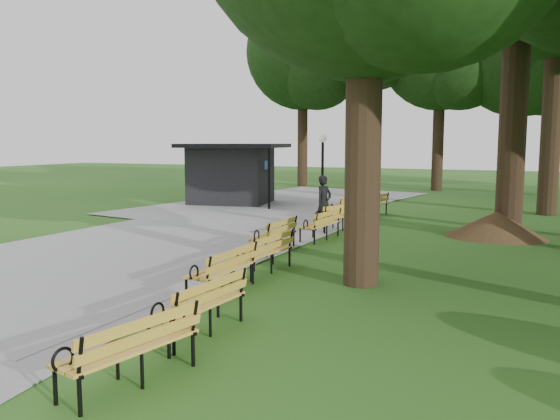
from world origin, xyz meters
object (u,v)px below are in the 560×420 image
at_px(dirt_mound, 496,224).
at_px(bench_0, 129,348).
at_px(bench_1, 198,305).
at_px(bench_8, 370,205).
at_px(bench_5, 320,225).
at_px(bench_2, 221,269).
at_px(bench_6, 338,217).
at_px(kiosk, 231,174).
at_px(bench_4, 273,235).
at_px(bench_3, 263,253).
at_px(bench_7, 342,209).
at_px(lamp_post, 323,157).
at_px(person, 324,202).

bearing_deg(dirt_mound, bench_0, -104.80).
xyz_separation_m(bench_1, bench_8, (-1.14, 14.12, 0.00)).
relative_size(bench_5, bench_8, 1.00).
bearing_deg(bench_2, bench_8, -176.32).
xyz_separation_m(bench_2, bench_6, (-0.35, 8.12, 0.00)).
height_order(kiosk, bench_5, kiosk).
bearing_deg(bench_4, bench_2, 11.92).
distance_m(bench_0, bench_6, 12.19).
height_order(dirt_mound, bench_6, bench_6).
height_order(dirt_mound, bench_0, bench_0).
xyz_separation_m(kiosk, bench_3, (7.23, -11.81, -0.93)).
bearing_deg(kiosk, bench_2, -72.13).
distance_m(bench_6, bench_7, 2.25).
height_order(bench_0, bench_8, same).
bearing_deg(bench_3, bench_8, -172.88).
relative_size(bench_6, bench_8, 1.00).
bearing_deg(kiosk, lamp_post, -35.39).
xyz_separation_m(lamp_post, bench_3, (1.94, -9.32, -1.81)).
bearing_deg(bench_4, bench_8, 177.92).
xyz_separation_m(lamp_post, bench_8, (1.66, 0.82, -1.81)).
distance_m(person, kiosk, 8.18).
xyz_separation_m(bench_4, bench_5, (0.47, 2.23, 0.00)).
bearing_deg(lamp_post, bench_8, 26.33).
distance_m(dirt_mound, bench_8, 5.70).
bearing_deg(person, bench_1, -148.05).
bearing_deg(lamp_post, bench_2, -80.08).
xyz_separation_m(bench_0, bench_4, (-1.79, 7.99, 0.00)).
xyz_separation_m(dirt_mound, bench_7, (-5.28, 1.65, 0.05)).
bearing_deg(bench_1, bench_0, 11.16).
bearing_deg(bench_6, lamp_post, -124.91).
bearing_deg(bench_2, bench_0, 16.93).
distance_m(kiosk, bench_6, 8.85).
xyz_separation_m(person, lamp_post, (-1.02, 2.70, 1.38)).
bearing_deg(bench_1, lamp_post, -163.04).
bearing_deg(person, bench_2, -151.28).
bearing_deg(bench_1, bench_8, -170.30).
distance_m(dirt_mound, bench_7, 5.53).
height_order(dirt_mound, bench_3, bench_3).
distance_m(person, bench_1, 10.76).
bearing_deg(bench_5, bench_4, -6.67).
height_order(bench_0, bench_6, same).
relative_size(bench_2, bench_3, 1.00).
bearing_deg(bench_8, dirt_mound, 71.37).
relative_size(lamp_post, bench_5, 1.64).
distance_m(bench_4, bench_5, 2.28).
height_order(bench_5, bench_8, same).
xyz_separation_m(bench_3, bench_4, (-0.75, 2.20, 0.00)).
bearing_deg(lamp_post, bench_1, -78.14).
height_order(lamp_post, bench_2, lamp_post).
bearing_deg(bench_5, bench_3, 8.88).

